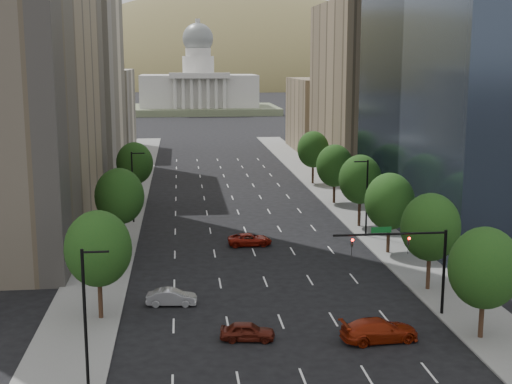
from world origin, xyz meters
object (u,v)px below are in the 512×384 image
object	(u,v)px
traffic_signal	(414,253)
car_silver	(172,297)
car_red_near	(379,330)
car_red_far	(250,239)
car_maroon	(247,331)
capitol	(199,90)

from	to	relation	value
traffic_signal	car_silver	distance (m)	20.10
car_red_near	car_red_far	distance (m)	28.19
car_maroon	car_silver	xyz separation A→B (m)	(-5.55, 8.04, 0.01)
car_maroon	car_silver	world-z (taller)	car_silver
traffic_signal	capitol	xyz separation A→B (m)	(-10.53, 219.71, 3.40)
capitol	car_maroon	distance (m)	223.24
car_red_near	car_red_far	size ratio (longest dim) A/B	1.18
car_red_near	car_silver	world-z (taller)	car_red_near
car_red_near	car_red_far	world-z (taller)	car_red_near
car_maroon	traffic_signal	bearing A→B (deg)	-68.47
car_red_far	car_red_near	bearing A→B (deg)	-167.83
traffic_signal	car_red_near	distance (m)	7.44
car_red_far	car_silver	bearing A→B (deg)	153.75
traffic_signal	car_silver	xyz separation A→B (m)	(-19.03, 4.66, -4.49)
car_silver	traffic_signal	bearing A→B (deg)	-98.84
car_red_near	car_maroon	xyz separation A→B (m)	(-9.50, 1.17, -0.15)
capitol	car_red_near	bearing A→B (deg)	-88.33
car_maroon	car_red_far	bearing A→B (deg)	1.36
car_red_near	traffic_signal	bearing A→B (deg)	-47.27
traffic_signal	car_red_far	size ratio (longest dim) A/B	1.89
capitol	car_red_far	bearing A→B (deg)	-90.04
traffic_signal	car_silver	world-z (taller)	traffic_signal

